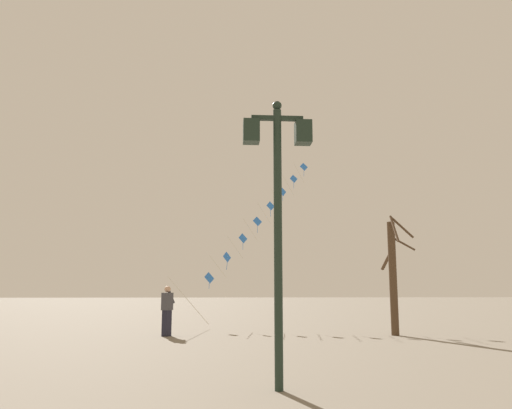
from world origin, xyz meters
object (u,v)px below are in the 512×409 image
kite_flyer (167,309)px  bare_tree (393,273)px  kite_train (257,222)px  twin_lantern_lamp_post (278,185)px

kite_flyer → bare_tree: size_ratio=0.40×
kite_train → kite_flyer: bearing=-120.0°
kite_train → kite_flyer: 8.09m
kite_train → bare_tree: (4.46, -6.35, -2.64)m
kite_train → kite_flyer: kite_train is taller
twin_lantern_lamp_post → bare_tree: twin_lantern_lamp_post is taller
kite_train → kite_flyer: size_ratio=5.24×
kite_train → kite_flyer: (-3.55, -6.14, -3.89)m
twin_lantern_lamp_post → kite_flyer: bearing=106.1°
twin_lantern_lamp_post → bare_tree: 10.98m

